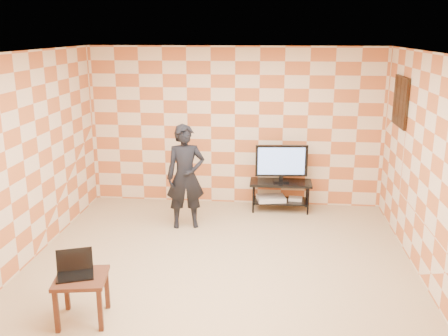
{
  "coord_description": "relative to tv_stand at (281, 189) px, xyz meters",
  "views": [
    {
      "loc": [
        0.63,
        -5.85,
        2.95
      ],
      "look_at": [
        0.0,
        0.6,
        1.15
      ],
      "focal_mm": 40.0,
      "sensor_mm": 36.0,
      "label": 1
    }
  ],
  "objects": [
    {
      "name": "floor",
      "position": [
        -0.8,
        -2.17,
        -0.37
      ],
      "size": [
        5.0,
        5.0,
        0.0
      ],
      "primitive_type": "plane",
      "color": "tan",
      "rests_on": "ground"
    },
    {
      "name": "wall_back",
      "position": [
        -0.8,
        0.33,
        0.98
      ],
      "size": [
        5.0,
        0.02,
        2.7
      ],
      "primitive_type": "cube",
      "color": "beige",
      "rests_on": "ground"
    },
    {
      "name": "wall_front",
      "position": [
        -0.8,
        -4.67,
        0.98
      ],
      "size": [
        5.0,
        0.02,
        2.7
      ],
      "primitive_type": "cube",
      "color": "beige",
      "rests_on": "ground"
    },
    {
      "name": "wall_left",
      "position": [
        -3.3,
        -2.17,
        0.98
      ],
      "size": [
        0.02,
        5.0,
        2.7
      ],
      "primitive_type": "cube",
      "color": "beige",
      "rests_on": "ground"
    },
    {
      "name": "wall_right",
      "position": [
        1.7,
        -2.17,
        0.98
      ],
      "size": [
        0.02,
        5.0,
        2.7
      ],
      "primitive_type": "cube",
      "color": "beige",
      "rests_on": "ground"
    },
    {
      "name": "ceiling",
      "position": [
        -0.8,
        -2.17,
        2.33
      ],
      "size": [
        5.0,
        5.0,
        0.02
      ],
      "primitive_type": "cube",
      "color": "white",
      "rests_on": "wall_back"
    },
    {
      "name": "wall_art",
      "position": [
        1.67,
        -0.62,
        1.58
      ],
      "size": [
        0.04,
        0.72,
        0.72
      ],
      "color": "black",
      "rests_on": "wall_right"
    },
    {
      "name": "tv_stand",
      "position": [
        0.0,
        0.0,
        0.0
      ],
      "size": [
        1.02,
        0.46,
        0.5
      ],
      "color": "black",
      "rests_on": "floor"
    },
    {
      "name": "tv",
      "position": [
        -0.0,
        -0.0,
        0.48
      ],
      "size": [
        0.86,
        0.19,
        0.63
      ],
      "color": "black",
      "rests_on": "tv_stand"
    },
    {
      "name": "dvd_player",
      "position": [
        -0.16,
        -0.03,
        -0.16
      ],
      "size": [
        0.51,
        0.41,
        0.08
      ],
      "primitive_type": "cube",
      "rotation": [
        0.0,
        0.0,
        0.2
      ],
      "color": "silver",
      "rests_on": "tv_stand"
    },
    {
      "name": "game_console",
      "position": [
        0.25,
        0.02,
        -0.17
      ],
      "size": [
        0.24,
        0.19,
        0.05
      ],
      "primitive_type": "cube",
      "rotation": [
        0.0,
        0.0,
        -0.11
      ],
      "color": "silver",
      "rests_on": "tv_stand"
    },
    {
      "name": "side_table",
      "position": [
        -2.09,
        -3.54,
        0.05
      ],
      "size": [
        0.59,
        0.59,
        0.5
      ],
      "color": "#3C1C11",
      "rests_on": "floor"
    },
    {
      "name": "laptop",
      "position": [
        -2.17,
        -3.5,
        0.19
      ],
      "size": [
        0.45,
        0.4,
        0.25
      ],
      "color": "black",
      "rests_on": "side_table"
    },
    {
      "name": "person",
      "position": [
        -1.46,
        -0.86,
        0.43
      ],
      "size": [
        0.66,
        0.51,
        1.6
      ],
      "primitive_type": "imported",
      "rotation": [
        0.0,
        0.0,
        0.24
      ],
      "color": "black",
      "rests_on": "floor"
    }
  ]
}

